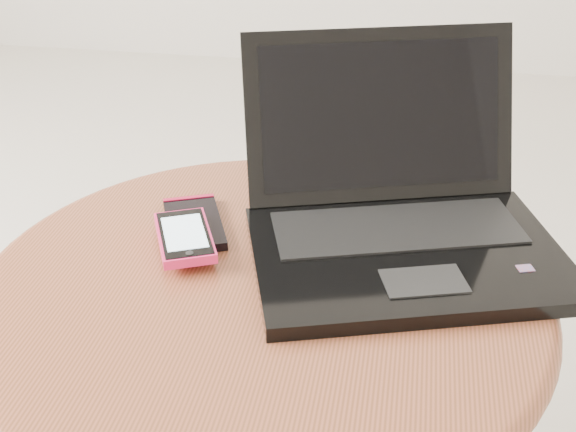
# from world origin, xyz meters

# --- Properties ---
(table) EXTENTS (0.59, 0.59, 0.46)m
(table) POSITION_xyz_m (0.05, -0.10, 0.37)
(table) COLOR #5E3216
(table) RESTS_ON ground
(laptop) EXTENTS (0.39, 0.37, 0.20)m
(laptop) POSITION_xyz_m (0.18, -0.01, 0.50)
(laptop) COLOR black
(laptop) RESTS_ON table
(phone_black) EXTENTS (0.10, 0.13, 0.01)m
(phone_black) POSITION_xyz_m (-0.05, -0.01, 0.47)
(phone_black) COLOR black
(phone_black) RESTS_ON table
(phone_pink) EXTENTS (0.09, 0.12, 0.01)m
(phone_pink) POSITION_xyz_m (-0.05, -0.06, 0.48)
(phone_pink) COLOR #FC2667
(phone_pink) RESTS_ON phone_black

